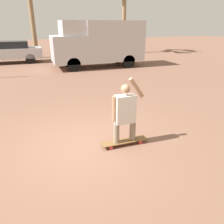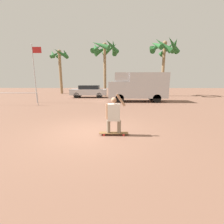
{
  "view_description": "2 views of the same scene",
  "coord_description": "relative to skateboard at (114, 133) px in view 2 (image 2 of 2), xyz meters",
  "views": [
    {
      "loc": [
        -0.91,
        -4.42,
        2.62
      ],
      "look_at": [
        0.92,
        0.58,
        0.47
      ],
      "focal_mm": 35.0,
      "sensor_mm": 36.0,
      "label": 1
    },
    {
      "loc": [
        0.91,
        -5.76,
        2.02
      ],
      "look_at": [
        0.8,
        0.65,
        0.7
      ],
      "focal_mm": 24.0,
      "sensor_mm": 36.0,
      "label": 2
    }
  ],
  "objects": [
    {
      "name": "camper_van",
      "position": [
        2.38,
        9.81,
        1.47
      ],
      "size": [
        5.68,
        2.2,
        2.82
      ],
      "color": "black",
      "rests_on": "ground_plane"
    },
    {
      "name": "palm_tree_near_van",
      "position": [
        6.57,
        15.86,
        6.19
      ],
      "size": [
        3.98,
        4.02,
        7.53
      ],
      "color": "#8E704C",
      "rests_on": "ground_plane"
    },
    {
      "name": "person_skateboarder",
      "position": [
        -0.0,
        0.0,
        0.76
      ],
      "size": [
        0.74,
        0.22,
        1.48
      ],
      "color": "gray",
      "rests_on": "skateboard"
    },
    {
      "name": "skateboard",
      "position": [
        0.0,
        0.0,
        0.0
      ],
      "size": [
        1.1,
        0.24,
        0.1
      ],
      "color": "brown",
      "rests_on": "ground_plane"
    },
    {
      "name": "palm_tree_far_left",
      "position": [
        -8.77,
        19.45,
        5.39
      ],
      "size": [
        3.05,
        3.09,
        6.99
      ],
      "color": "#8E704C",
      "rests_on": "ground_plane"
    },
    {
      "name": "parked_car_silver",
      "position": [
        -3.2,
        13.46,
        0.73
      ],
      "size": [
        4.47,
        1.79,
        1.52
      ],
      "color": "black",
      "rests_on": "ground_plane"
    },
    {
      "name": "ground_plane",
      "position": [
        -0.88,
        0.34,
        -0.08
      ],
      "size": [
        80.0,
        80.0,
        0.0
      ],
      "primitive_type": "plane",
      "color": "brown"
    },
    {
      "name": "palm_tree_center_background",
      "position": [
        -1.35,
        15.66,
        6.0
      ],
      "size": [
        3.9,
        3.91,
        7.25
      ],
      "color": "#8E704C",
      "rests_on": "ground_plane"
    },
    {
      "name": "flagpole",
      "position": [
        -7.3,
        8.66,
        2.93
      ],
      "size": [
        0.89,
        0.12,
        5.27
      ],
      "color": "#B7B7BC",
      "rests_on": "ground_plane"
    },
    {
      "name": "plaza_railing_segment",
      "position": [
        -8.25,
        7.05,
        0.8
      ],
      "size": [
        3.59,
        0.05,
        1.08
      ],
      "color": "#99999E",
      "rests_on": "ground_plane"
    }
  ]
}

